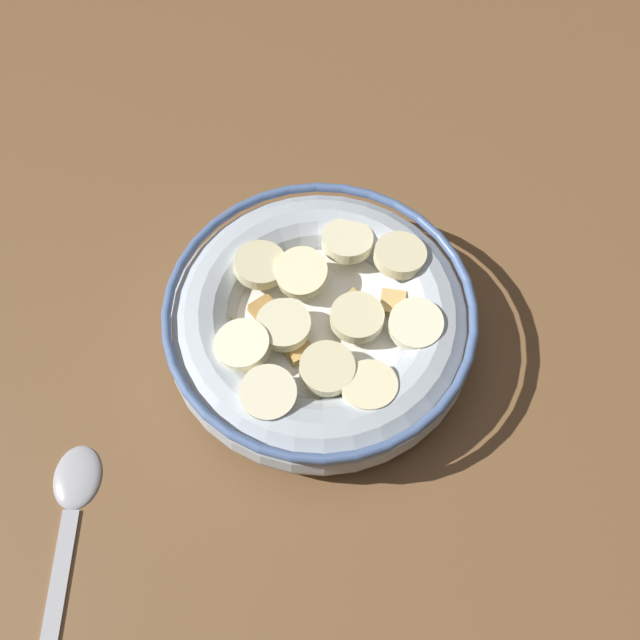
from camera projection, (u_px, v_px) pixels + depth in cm
name	position (u px, v px, depth cm)	size (l,w,h in cm)	color
ground_plane	(320.00, 348.00, 51.70)	(138.78, 138.78, 2.00)	brown
cereal_bowl	(320.00, 324.00, 48.57)	(19.43, 19.43, 5.21)	#B2BCC6
spoon	(68.00, 521.00, 44.95)	(16.65, 4.40, 0.80)	#A5A5AD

